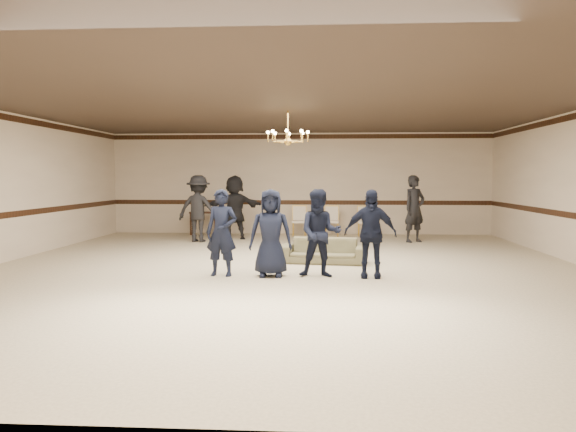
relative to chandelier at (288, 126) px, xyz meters
name	(u,v)px	position (x,y,z in m)	size (l,w,h in m)	color
room	(285,188)	(0.00, -1.00, -1.28)	(12.01, 14.01, 3.21)	beige
chair_rail	(300,202)	(0.00, 5.99, -1.88)	(12.00, 0.02, 0.14)	black
crown_molding	(300,137)	(0.00, 5.99, 0.21)	(12.00, 0.02, 0.14)	black
chandelier	(288,126)	(0.00, 0.00, 0.00)	(0.94, 0.94, 0.89)	gold
boy_a	(222,233)	(-1.10, -1.76, -2.08)	(0.58, 0.38, 1.59)	black
boy_b	(271,233)	(-0.20, -1.76, -2.08)	(0.78, 0.51, 1.59)	black
boy_c	(320,233)	(0.70, -1.76, -2.08)	(0.77, 0.60, 1.59)	black
boy_d	(370,234)	(1.60, -1.76, -2.08)	(0.93, 0.39, 1.59)	black
settee	(324,251)	(0.76, -0.08, -2.61)	(1.79, 0.70, 0.52)	#666144
adult_left	(199,209)	(-2.72, 3.57, -1.95)	(1.20, 0.69, 1.86)	black
adult_mid	(234,207)	(-1.82, 4.27, -1.95)	(1.72, 0.55, 1.86)	black
adult_right	(414,209)	(3.28, 3.87, -1.95)	(0.68, 0.44, 1.86)	black
banquet_chair_left	(299,221)	(0.01, 5.29, -2.42)	(0.44, 0.44, 0.91)	#F3E3CC
banquet_chair_mid	(332,221)	(1.01, 5.29, -2.42)	(0.44, 0.44, 0.91)	#F3E3CC
banquet_chair_right	(365,222)	(2.01, 5.29, -2.42)	(0.44, 0.44, 0.91)	#F3E3CC
console_table	(204,223)	(-2.99, 5.49, -2.51)	(0.86, 0.36, 0.72)	black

